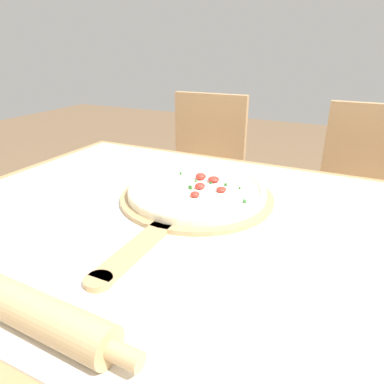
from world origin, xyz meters
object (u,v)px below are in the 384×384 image
Objects in this scene: rolling_pin at (14,302)px; chair_right at (362,197)px; pizza_peel at (193,199)px; chair_left at (203,172)px; pizza at (197,190)px.

rolling_pin is 0.49× the size of chair_right.
chair_right is at bearing 69.51° from rolling_pin.
chair_left is at bearing 112.29° from pizza_peel.
pizza_peel is 0.03m from pizza.
pizza is at bearing -68.76° from chair_left.
chair_left is (-0.27, 1.28, -0.25)m from rolling_pin.
pizza_peel is at bearing -90.49° from pizza.
pizza_peel is at bearing -116.99° from chair_right.
chair_right reaches higher than pizza.
chair_left is 1.00× the size of chair_right.
chair_left is at bearing 101.89° from rolling_pin.
pizza_peel is 0.49m from rolling_pin.
pizza_peel is 0.93m from chair_right.
pizza_peel is 0.89m from chair_left.
pizza is at bearing 83.58° from rolling_pin.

